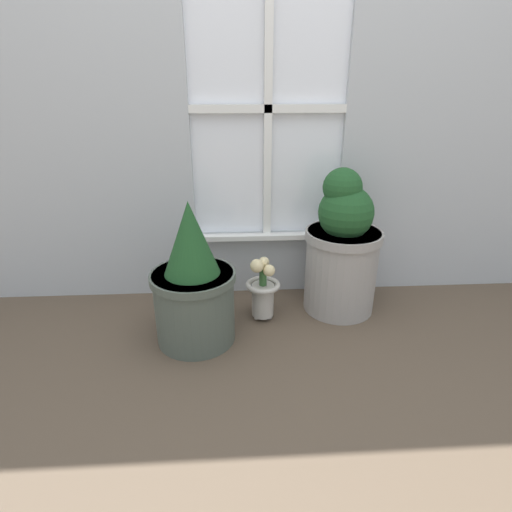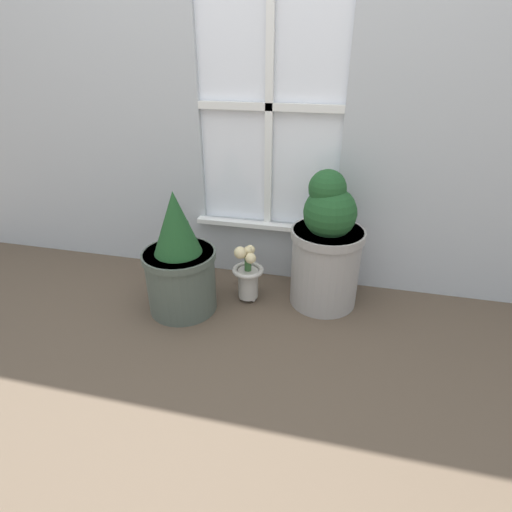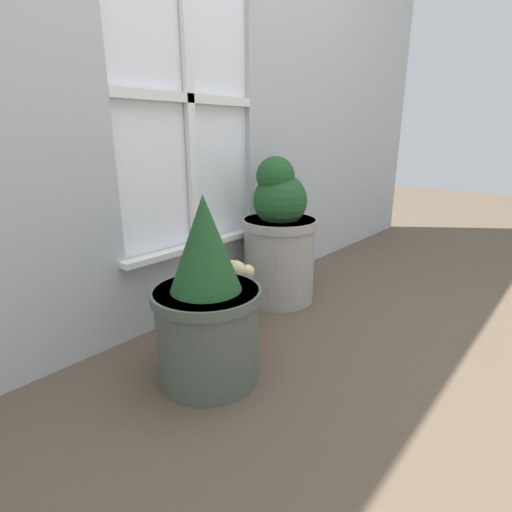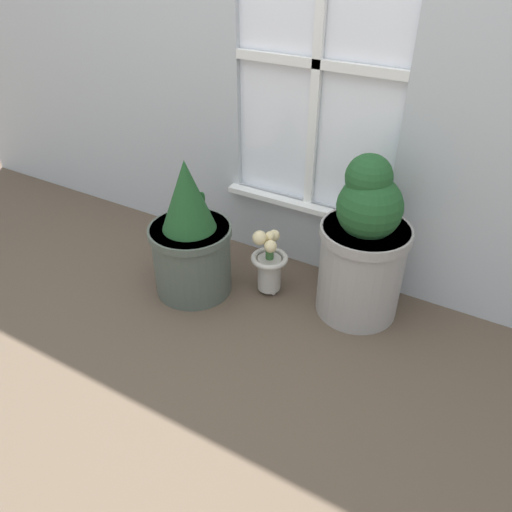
{
  "view_description": "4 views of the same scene",
  "coord_description": "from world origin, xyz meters",
  "views": [
    {
      "loc": [
        -0.17,
        -1.26,
        1.01
      ],
      "look_at": [
        -0.07,
        0.33,
        0.33
      ],
      "focal_mm": 28.0,
      "sensor_mm": 36.0,
      "label": 1
    },
    {
      "loc": [
        0.4,
        -1.32,
        1.17
      ],
      "look_at": [
        0.0,
        0.36,
        0.26
      ],
      "focal_mm": 28.0,
      "sensor_mm": 36.0,
      "label": 2
    },
    {
      "loc": [
        -1.12,
        -0.66,
        0.78
      ],
      "look_at": [
        0.01,
        0.29,
        0.32
      ],
      "focal_mm": 28.0,
      "sensor_mm": 36.0,
      "label": 3
    },
    {
      "loc": [
        0.78,
        -1.18,
        1.37
      ],
      "look_at": [
        -0.07,
        0.3,
        0.21
      ],
      "focal_mm": 35.0,
      "sensor_mm": 36.0,
      "label": 4
    }
  ],
  "objects": [
    {
      "name": "potted_plant_left",
      "position": [
        -0.34,
        0.21,
        0.25
      ],
      "size": [
        0.35,
        0.35,
        0.61
      ],
      "color": "#4C564C",
      "rests_on": "ground_plane"
    },
    {
      "name": "flower_vase",
      "position": [
        -0.04,
        0.35,
        0.15
      ],
      "size": [
        0.16,
        0.16,
        0.32
      ],
      "color": "#BCB7AD",
      "rests_on": "ground_plane"
    },
    {
      "name": "ground_plane",
      "position": [
        0.0,
        0.0,
        0.0
      ],
      "size": [
        10.0,
        10.0,
        0.0
      ],
      "primitive_type": "plane",
      "color": "brown"
    },
    {
      "name": "potted_plant_right",
      "position": [
        0.33,
        0.43,
        0.31
      ],
      "size": [
        0.35,
        0.35,
        0.68
      ],
      "color": "#9E9993",
      "rests_on": "ground_plane"
    }
  ]
}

